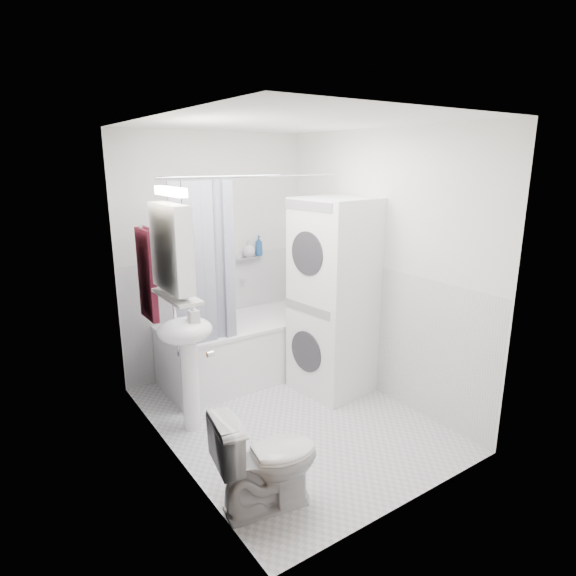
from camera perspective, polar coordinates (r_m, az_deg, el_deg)
floor at (r=4.26m, az=0.06°, el=-15.11°), size 2.60×2.60×0.00m
room_walls at (r=3.74m, az=0.07°, el=5.00°), size 2.60×2.60×2.60m
wainscot at (r=4.22m, az=-2.19°, el=-6.37°), size 1.98×2.58×2.58m
door at (r=2.96m, az=-9.22°, el=-7.74°), size 0.05×2.00×2.00m
bathtub at (r=4.85m, az=-5.47°, el=-6.92°), size 1.57×0.75×0.60m
tub_spout at (r=5.04m, az=-5.47°, el=0.94°), size 0.04×0.12×0.04m
curtain_rod at (r=4.24m, az=-3.94°, el=13.11°), size 1.75×0.02×0.02m
shower_curtain at (r=4.10m, az=-9.81°, el=2.28°), size 0.55×0.02×1.45m
sink at (r=3.89m, az=-11.93°, el=-6.98°), size 0.44×0.37×1.04m
medicine_cabinet at (r=3.40m, az=-13.63°, el=4.92°), size 0.13×0.50×0.71m
shelf at (r=3.49m, az=-13.04°, el=-0.97°), size 0.18×0.54×0.02m
shower_caddy at (r=5.01m, az=-4.97°, el=3.56°), size 0.22×0.06×0.02m
towel at (r=3.89m, az=-16.38°, el=1.80°), size 0.07×0.30×0.74m
washer_dryer at (r=4.46m, az=5.56°, el=-1.09°), size 0.71×0.71×1.82m
toilet at (r=3.18m, az=-2.54°, el=-19.70°), size 0.73×0.49×0.66m
soap_pump at (r=3.76m, az=-11.11°, el=-3.70°), size 0.08×0.17×0.08m
shelf_bottle at (r=3.34m, az=-12.14°, el=-0.77°), size 0.07×0.18×0.07m
shelf_cup at (r=3.58m, az=-13.81°, el=0.44°), size 0.10×0.09×0.10m
shampoo_a at (r=5.01m, az=-4.65°, el=4.45°), size 0.13×0.17×0.13m
shampoo_b at (r=5.07m, az=-3.47°, el=4.32°), size 0.08×0.21×0.08m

